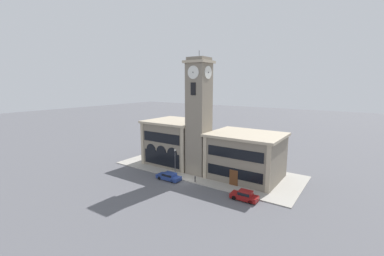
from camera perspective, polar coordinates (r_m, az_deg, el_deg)
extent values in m
plane|color=#56565B|center=(46.36, -1.76, -11.68)|extent=(300.00, 300.00, 0.00)
cube|color=#A39E93|center=(52.05, 3.06, -9.16)|extent=(36.54, 14.65, 0.15)
cube|color=gray|center=(47.51, 1.54, 1.71)|extent=(3.69, 3.69, 20.58)
cube|color=tan|center=(47.21, 1.60, 14.45)|extent=(4.39, 4.39, 0.45)
cube|color=gray|center=(47.25, 1.60, 15.09)|extent=(3.39, 3.39, 0.60)
cylinder|color=#4C4C51|center=(47.35, 1.61, 16.17)|extent=(0.10, 0.10, 1.20)
cylinder|color=silver|center=(45.51, 0.26, 12.28)|extent=(2.28, 0.10, 2.28)
cylinder|color=black|center=(45.46, 0.21, 12.28)|extent=(0.18, 0.04, 0.18)
cylinder|color=silver|center=(46.09, 3.61, 12.23)|extent=(0.10, 2.28, 2.28)
cylinder|color=black|center=(46.05, 3.69, 12.23)|extent=(0.04, 0.18, 0.18)
cube|color=black|center=(45.48, 0.26, 8.70)|extent=(1.03, 0.10, 2.20)
cube|color=gray|center=(55.45, -3.51, -3.30)|extent=(11.18, 9.77, 8.87)
cube|color=tan|center=(54.59, -3.56, 1.48)|extent=(11.88, 10.47, 0.45)
cube|color=tan|center=(55.27, -10.98, -3.50)|extent=(0.70, 0.16, 8.87)
cube|color=tan|center=(48.54, -2.21, -5.18)|extent=(0.70, 0.16, 8.87)
cube|color=black|center=(51.33, -6.91, -2.18)|extent=(9.17, 0.10, 1.95)
cube|color=black|center=(52.37, -6.82, -6.74)|extent=(8.95, 0.10, 2.84)
cylinder|color=black|center=(53.81, -9.10, -4.78)|extent=(2.46, 0.06, 2.46)
cylinder|color=black|center=(51.98, -6.85, -5.24)|extent=(2.46, 0.06, 2.46)
cylinder|color=black|center=(50.23, -4.44, -5.73)|extent=(2.46, 0.06, 2.46)
cube|color=gray|center=(47.75, 11.87, -6.30)|extent=(12.12, 9.77, 7.80)
cube|color=tan|center=(46.80, 12.04, -1.45)|extent=(12.82, 10.47, 0.45)
cube|color=tan|center=(45.99, 2.83, -6.73)|extent=(0.70, 0.16, 7.80)
cube|color=tan|center=(41.45, 16.56, -8.99)|extent=(0.70, 0.16, 7.80)
cube|color=black|center=(42.94, 9.39, -5.67)|extent=(9.94, 0.10, 1.71)
cube|color=#5B3319|center=(44.23, 9.23, -10.94)|extent=(1.50, 0.12, 2.81)
cube|color=black|center=(43.95, 9.27, -9.90)|extent=(9.94, 0.10, 1.75)
cube|color=navy|center=(46.85, -5.21, -10.83)|extent=(4.60, 1.94, 0.63)
cube|color=navy|center=(46.55, -5.04, -10.23)|extent=(2.22, 1.71, 0.49)
cube|color=black|center=(46.55, -5.04, -10.23)|extent=(2.13, 1.75, 0.37)
cylinder|color=black|center=(47.18, -7.21, -10.95)|extent=(0.64, 0.23, 0.63)
cylinder|color=black|center=(48.35, -5.92, -10.40)|extent=(0.64, 0.23, 0.63)
cylinder|color=black|center=(45.49, -4.45, -11.70)|extent=(0.64, 0.23, 0.63)
cylinder|color=black|center=(46.71, -3.18, -11.10)|extent=(0.64, 0.23, 0.63)
cube|color=maroon|center=(39.88, 11.51, -14.74)|extent=(4.07, 1.78, 0.68)
cube|color=maroon|center=(39.57, 11.76, -13.94)|extent=(1.97, 1.58, 0.59)
cube|color=black|center=(39.57, 11.76, -13.94)|extent=(1.89, 1.61, 0.44)
cylinder|color=black|center=(39.76, 9.35, -15.05)|extent=(0.68, 0.23, 0.68)
cylinder|color=black|center=(41.02, 10.23, -14.27)|extent=(0.68, 0.23, 0.68)
cylinder|color=black|center=(38.92, 12.84, -15.74)|extent=(0.68, 0.23, 0.68)
cylinder|color=black|center=(40.20, 13.63, -14.91)|extent=(0.68, 0.23, 0.68)
cylinder|color=#4C4C51|center=(47.22, -3.77, -7.99)|extent=(0.12, 0.12, 4.83)
sphere|color=silver|center=(46.50, -3.81, -4.94)|extent=(0.36, 0.36, 0.36)
cylinder|color=black|center=(45.35, 0.68, -11.36)|extent=(0.18, 0.18, 0.90)
sphere|color=black|center=(45.16, 0.68, -10.73)|extent=(0.16, 0.16, 0.16)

